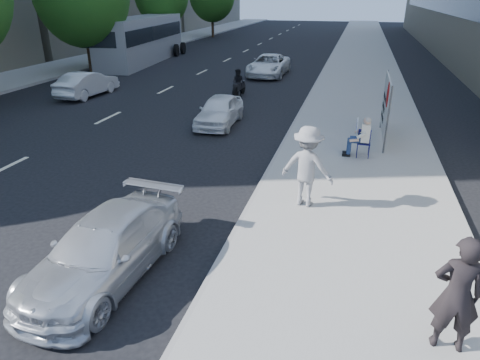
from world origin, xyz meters
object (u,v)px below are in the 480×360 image
(seated_protester, at_px, (361,135))
(white_sedan_near, at_px, (219,111))
(protest_banner, at_px, (386,105))
(parked_sedan, at_px, (105,249))
(bus, at_px, (142,40))
(pedestrian_woman, at_px, (457,294))
(motorcycle, at_px, (239,84))
(jogger, at_px, (307,167))
(white_sedan_mid, at_px, (87,84))
(white_sedan_far, at_px, (269,65))

(seated_protester, bearing_deg, white_sedan_near, 153.89)
(seated_protester, relative_size, protest_banner, 0.43)
(seated_protester, bearing_deg, parked_sedan, -121.00)
(seated_protester, height_order, bus, bus)
(pedestrian_woman, distance_m, white_sedan_near, 12.73)
(seated_protester, relative_size, motorcycle, 0.64)
(white_sedan_near, bearing_deg, protest_banner, -8.31)
(jogger, xyz_separation_m, pedestrian_woman, (2.60, -4.12, -0.06))
(white_sedan_near, height_order, motorcycle, motorcycle)
(seated_protester, relative_size, parked_sedan, 0.32)
(jogger, distance_m, bus, 26.51)
(pedestrian_woman, distance_m, white_sedan_mid, 20.63)
(pedestrian_woman, relative_size, white_sedan_near, 0.54)
(white_sedan_far, bearing_deg, jogger, -75.06)
(pedestrian_woman, xyz_separation_m, white_sedan_mid, (-15.15, 13.99, -0.45))
(seated_protester, height_order, parked_sedan, seated_protester)
(white_sedan_far, distance_m, bus, 11.22)
(parked_sedan, bearing_deg, motorcycle, 99.75)
(white_sedan_far, height_order, motorcycle, motorcycle)
(jogger, xyz_separation_m, bus, (-15.28, 21.66, 0.49))
(white_sedan_mid, distance_m, white_sedan_far, 11.48)
(jogger, height_order, bus, bus)
(seated_protester, height_order, jogger, jogger)
(jogger, distance_m, white_sedan_mid, 15.98)
(jogger, relative_size, white_sedan_mid, 0.52)
(white_sedan_far, bearing_deg, protest_banner, -61.15)
(pedestrian_woman, xyz_separation_m, motorcycle, (-7.51, 15.89, -0.45))
(white_sedan_near, relative_size, white_sedan_far, 0.73)
(white_sedan_mid, bearing_deg, motorcycle, -162.67)
(pedestrian_woman, relative_size, bus, 0.15)
(white_sedan_mid, bearing_deg, pedestrian_woman, 140.69)
(seated_protester, xyz_separation_m, white_sedan_mid, (-13.80, 6.02, -0.24))
(motorcycle, bearing_deg, parked_sedan, -80.10)
(pedestrian_woman, bearing_deg, parked_sedan, -3.95)
(protest_banner, distance_m, parked_sedan, 10.92)
(jogger, height_order, motorcycle, jogger)
(seated_protester, height_order, white_sedan_far, seated_protester)
(protest_banner, height_order, white_sedan_near, protest_banner)
(white_sedan_mid, xyz_separation_m, motorcycle, (7.64, 1.89, 0.00))
(protest_banner, distance_m, white_sedan_far, 14.06)
(white_sedan_near, distance_m, white_sedan_far, 11.64)
(white_sedan_far, bearing_deg, motorcycle, -91.71)
(bus, bearing_deg, seated_protester, -52.52)
(seated_protester, xyz_separation_m, jogger, (-1.24, -3.85, 0.27))
(jogger, relative_size, parked_sedan, 0.49)
(motorcycle, relative_size, bus, 0.17)
(parked_sedan, distance_m, white_sedan_mid, 16.43)
(white_sedan_near, bearing_deg, seated_protester, -27.74)
(jogger, relative_size, pedestrian_woman, 1.07)
(jogger, bearing_deg, pedestrian_woman, 133.79)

